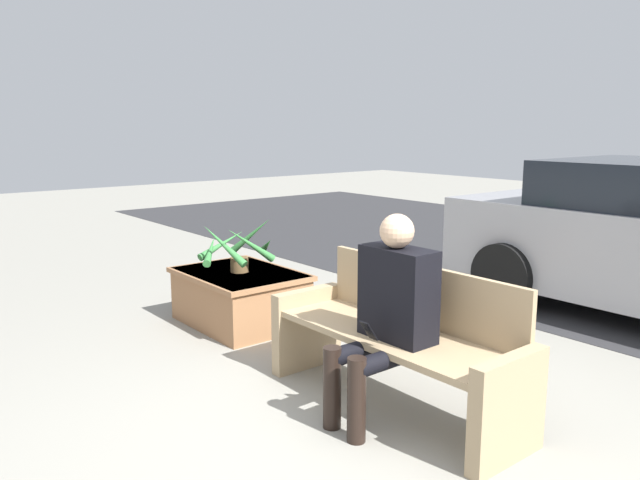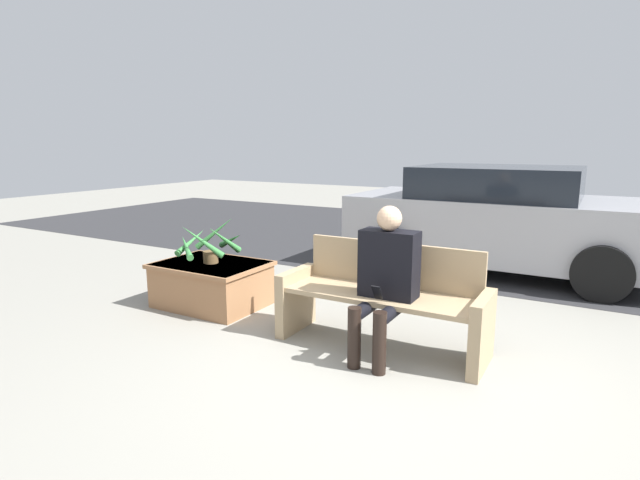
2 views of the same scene
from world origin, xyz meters
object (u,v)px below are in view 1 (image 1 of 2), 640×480
object	(u,v)px
potted_plant	(238,248)
person_seated	(388,307)
bench	(398,340)
planter_box	(240,296)

from	to	relation	value
potted_plant	person_seated	bearing A→B (deg)	-7.40
bench	potted_plant	size ratio (longest dim) A/B	2.43
person_seated	planter_box	bearing A→B (deg)	172.40
person_seated	potted_plant	size ratio (longest dim) A/B	1.68
planter_box	person_seated	bearing A→B (deg)	-7.60
person_seated	planter_box	world-z (taller)	person_seated
person_seated	planter_box	distance (m)	2.13
person_seated	potted_plant	distance (m)	2.10
person_seated	planter_box	size ratio (longest dim) A/B	1.09
bench	potted_plant	world-z (taller)	potted_plant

